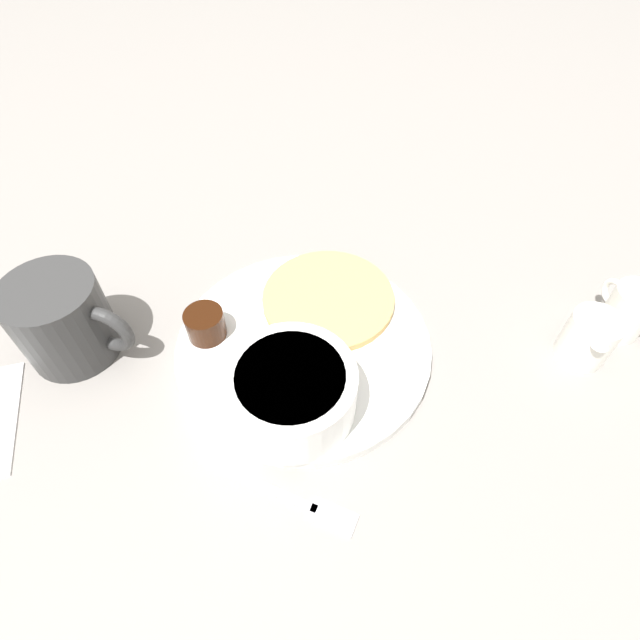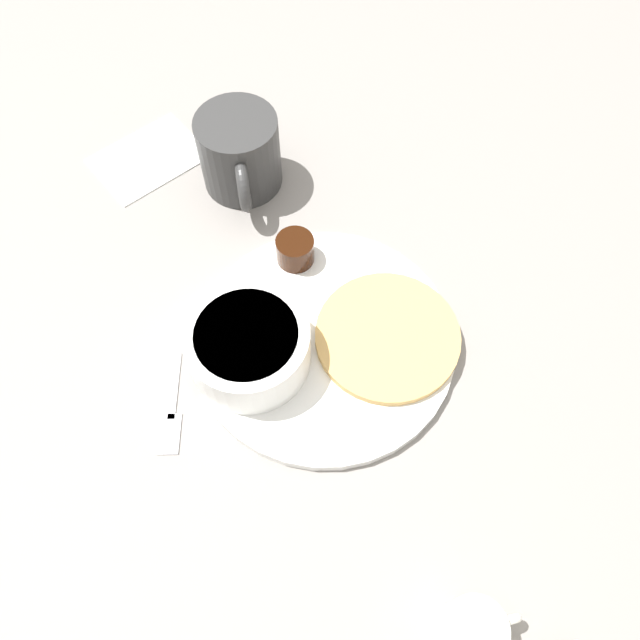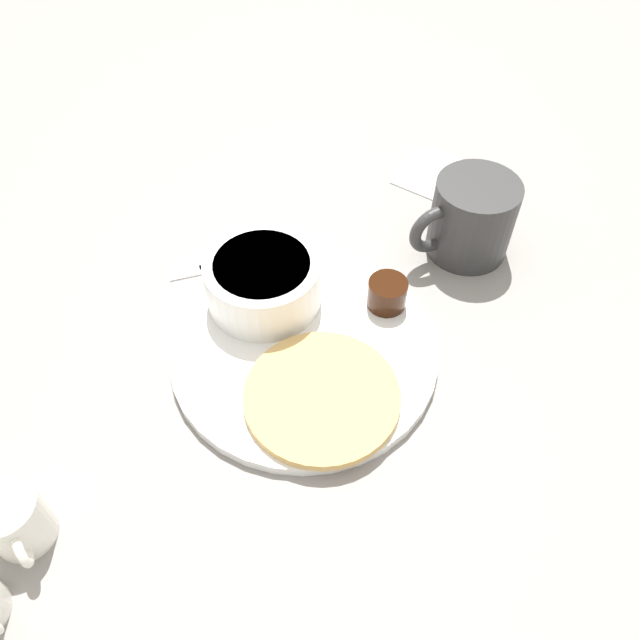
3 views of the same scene
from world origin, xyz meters
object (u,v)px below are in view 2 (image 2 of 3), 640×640
object	(u,v)px
plate	(324,341)
coffee_mug	(240,154)
bowl	(248,346)
creamer_pitcher_near	(470,631)
fork	(173,399)

from	to	relation	value
plate	coffee_mug	world-z (taller)	coffee_mug
bowl	coffee_mug	bearing A→B (deg)	55.19
plate	creamer_pitcher_near	world-z (taller)	creamer_pitcher_near
coffee_mug	creamer_pitcher_near	distance (m)	0.52
bowl	fork	world-z (taller)	bowl
plate	bowl	world-z (taller)	bowl
fork	coffee_mug	bearing A→B (deg)	39.05
bowl	creamer_pitcher_near	bearing A→B (deg)	-92.75
creamer_pitcher_near	fork	bearing A→B (deg)	101.82
bowl	creamer_pitcher_near	world-z (taller)	bowl
plate	coffee_mug	distance (m)	0.24
bowl	plate	bearing A→B (deg)	-22.58
coffee_mug	fork	size ratio (longest dim) A/B	0.95
coffee_mug	creamer_pitcher_near	size ratio (longest dim) A/B	1.71
bowl	fork	distance (m)	0.09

